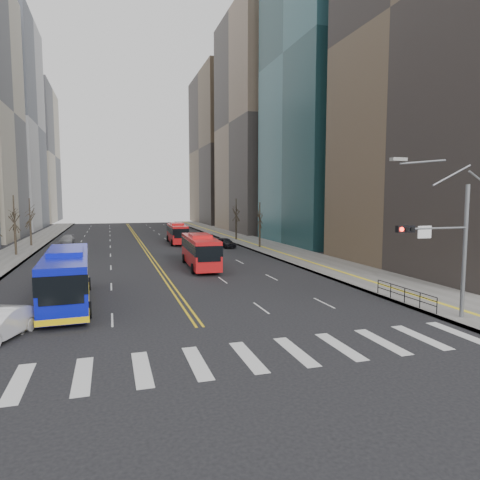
% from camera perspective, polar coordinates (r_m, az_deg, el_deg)
% --- Properties ---
extents(ground, '(220.00, 220.00, 0.00)m').
position_cam_1_polar(ground, '(19.88, -2.29, -15.66)').
color(ground, black).
extents(sidewalk_right, '(7.00, 130.00, 0.15)m').
position_cam_1_polar(sidewalk_right, '(67.10, 2.40, -0.48)').
color(sidewalk_right, slate).
rests_on(sidewalk_right, ground).
extents(sidewalk_left, '(5.00, 130.00, 0.15)m').
position_cam_1_polar(sidewalk_left, '(64.42, -27.46, -1.37)').
color(sidewalk_left, slate).
rests_on(sidewalk_left, ground).
extents(crosswalk, '(26.70, 4.00, 0.01)m').
position_cam_1_polar(crosswalk, '(19.87, -2.29, -15.64)').
color(crosswalk, silver).
rests_on(crosswalk, ground).
extents(centerline, '(0.55, 100.00, 0.01)m').
position_cam_1_polar(centerline, '(73.42, -13.26, -0.15)').
color(centerline, gold).
rests_on(centerline, ground).
extents(office_towers, '(83.00, 134.00, 58.00)m').
position_cam_1_polar(office_towers, '(88.16, -14.15, 16.39)').
color(office_towers, '#9A9A9D').
rests_on(office_towers, ground).
extents(signal_mast, '(5.37, 0.37, 9.39)m').
position_cam_1_polar(signal_mast, '(27.25, 25.70, 0.11)').
color(signal_mast, gray).
rests_on(signal_mast, ground).
extents(pedestrian_railing, '(0.06, 6.06, 1.02)m').
position_cam_1_polar(pedestrian_railing, '(31.20, 21.10, -6.57)').
color(pedestrian_railing, black).
rests_on(pedestrian_railing, sidewalk_right).
extents(street_trees, '(35.20, 47.20, 7.60)m').
position_cam_1_polar(street_trees, '(52.58, -19.73, 2.75)').
color(street_trees, '#30271D').
rests_on(street_trees, ground).
extents(blue_bus, '(3.43, 13.17, 3.78)m').
position_cam_1_polar(blue_bus, '(31.45, -22.09, -4.37)').
color(blue_bus, '#0C14B6').
rests_on(blue_bus, ground).
extents(red_bus_near, '(3.19, 11.14, 3.50)m').
position_cam_1_polar(red_bus_near, '(44.49, -5.36, -1.19)').
color(red_bus_near, red).
rests_on(red_bus_near, ground).
extents(red_bus_far, '(2.96, 10.43, 3.30)m').
position_cam_1_polar(red_bus_far, '(68.54, -8.39, 1.08)').
color(red_bus_far, red).
rests_on(red_bus_far, ground).
extents(car_white, '(3.41, 5.07, 1.58)m').
position_cam_1_polar(car_white, '(25.38, -29.40, -9.77)').
color(car_white, silver).
rests_on(car_white, ground).
extents(car_dark_mid, '(2.61, 4.54, 1.45)m').
position_cam_1_polar(car_dark_mid, '(62.29, -1.96, -0.35)').
color(car_dark_mid, black).
rests_on(car_dark_mid, ground).
extents(car_silver, '(2.04, 4.71, 1.35)m').
position_cam_1_polar(car_silver, '(72.65, -22.06, 0.05)').
color(car_silver, gray).
rests_on(car_silver, ground).
extents(car_dark_far, '(2.59, 4.29, 1.11)m').
position_cam_1_polar(car_dark_far, '(88.19, -7.56, 1.25)').
color(car_dark_far, black).
rests_on(car_dark_far, ground).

